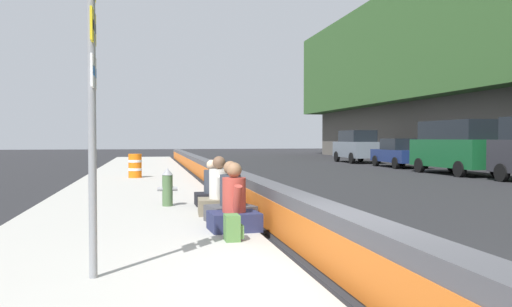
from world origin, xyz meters
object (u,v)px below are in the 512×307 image
(construction_barrel, at_px, (135,166))
(parked_car_midline, at_px, (399,153))
(parked_car_fourth, at_px, (457,146))
(seated_person_middle, at_px, (230,203))
(route_sign_post, at_px, (92,91))
(fire_hydrant, at_px, (167,187))
(backpack, at_px, (233,228))
(parked_car_far, at_px, (357,146))
(seated_person_rear, at_px, (219,196))
(seated_person_far, at_px, (212,191))
(seated_person_foreground, at_px, (234,209))

(construction_barrel, height_order, parked_car_midline, parked_car_midline)
(parked_car_fourth, bearing_deg, seated_person_middle, 134.45)
(route_sign_post, distance_m, parked_car_midline, 27.00)
(seated_person_middle, bearing_deg, route_sign_post, 149.48)
(route_sign_post, relative_size, fire_hydrant, 4.09)
(backpack, height_order, parked_car_far, parked_car_far)
(seated_person_rear, relative_size, parked_car_fourth, 0.23)
(backpack, xyz_separation_m, parked_car_midline, (20.53, -13.29, 0.53))
(backpack, bearing_deg, construction_barrel, 7.54)
(backpack, relative_size, construction_barrel, 0.42)
(route_sign_post, height_order, fire_hydrant, route_sign_post)
(route_sign_post, height_order, parked_car_fourth, route_sign_post)
(parked_car_fourth, bearing_deg, backpack, 137.72)
(seated_person_rear, bearing_deg, backpack, 176.55)
(route_sign_post, distance_m, seated_person_far, 6.65)
(fire_hydrant, distance_m, parked_car_far, 26.44)
(route_sign_post, xyz_separation_m, backpack, (1.78, -1.86, -1.90))
(seated_person_far, distance_m, backpack, 4.31)
(route_sign_post, xyz_separation_m, parked_car_fourth, (16.14, -14.92, -0.88))
(route_sign_post, relative_size, parked_car_midline, 0.79)
(route_sign_post, height_order, parked_car_far, route_sign_post)
(seated_person_rear, xyz_separation_m, construction_barrel, (10.67, 1.95, 0.10))
(seated_person_foreground, relative_size, parked_car_far, 0.24)
(parked_car_far, bearing_deg, parked_car_midline, -179.18)
(route_sign_post, relative_size, seated_person_middle, 3.15)
(seated_person_far, bearing_deg, seated_person_foreground, 179.55)
(route_sign_post, bearing_deg, seated_person_middle, -30.52)
(construction_barrel, distance_m, parked_car_midline, 16.64)
(route_sign_post, xyz_separation_m, parked_car_midline, (22.31, -15.15, -1.37))
(route_sign_post, distance_m, parked_car_fourth, 22.00)
(seated_person_foreground, relative_size, parked_car_fourth, 0.22)
(seated_person_far, distance_m, parked_car_midline, 20.86)
(parked_car_midline, bearing_deg, seated_person_far, 141.09)
(fire_hydrant, distance_m, parked_car_midline, 21.47)
(seated_person_middle, bearing_deg, seated_person_far, 1.16)
(seated_person_foreground, height_order, parked_car_far, parked_car_far)
(seated_person_far, distance_m, parked_car_far, 25.96)
(seated_person_far, xyz_separation_m, backpack, (-4.30, 0.19, -0.14))
(fire_hydrant, xyz_separation_m, parked_car_midline, (16.17, -14.12, 0.27))
(route_sign_post, bearing_deg, parked_car_fourth, -42.75)
(seated_person_far, height_order, backpack, seated_person_far)
(seated_person_rear, relative_size, seated_person_far, 1.13)
(fire_hydrant, height_order, parked_car_far, parked_car_far)
(construction_barrel, relative_size, parked_car_fourth, 0.18)
(seated_person_middle, distance_m, backpack, 1.82)
(seated_person_middle, xyz_separation_m, seated_person_far, (2.51, 0.05, -0.02))
(seated_person_foreground, distance_m, parked_car_midline, 23.63)
(seated_person_rear, xyz_separation_m, backpack, (-2.81, 0.17, -0.18))
(seated_person_foreground, height_order, seated_person_rear, seated_person_rear)
(seated_person_far, relative_size, parked_car_far, 0.22)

